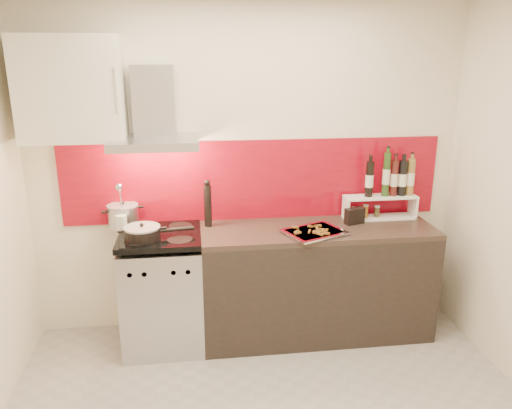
{
  "coord_description": "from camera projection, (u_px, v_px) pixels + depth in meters",
  "views": [
    {
      "loc": [
        -0.44,
        -2.43,
        2.18
      ],
      "look_at": [
        0.0,
        0.95,
        1.15
      ],
      "focal_mm": 35.0,
      "sensor_mm": 36.0,
      "label": 1
    }
  ],
  "objects": [
    {
      "name": "baking_tray",
      "position": [
        314.0,
        232.0,
        3.7
      ],
      "size": [
        0.52,
        0.47,
        0.03
      ],
      "color": "silver",
      "rests_on": "counter"
    },
    {
      "name": "range_stove",
      "position": [
        163.0,
        291.0,
        3.82
      ],
      "size": [
        0.6,
        0.6,
        0.91
      ],
      "color": "#B7B7BA",
      "rests_on": "ground"
    },
    {
      "name": "upper_cabinet",
      "position": [
        71.0,
        89.0,
        3.44
      ],
      "size": [
        0.7,
        0.35,
        0.72
      ],
      "primitive_type": "cube",
      "color": "silver",
      "rests_on": "back_wall"
    },
    {
      "name": "caddy_box",
      "position": [
        355.0,
        216.0,
        3.91
      ],
      "size": [
        0.17,
        0.11,
        0.13
      ],
      "primitive_type": "cube",
      "rotation": [
        0.0,
        0.0,
        0.29
      ],
      "color": "black",
      "rests_on": "counter"
    },
    {
      "name": "backsplash",
      "position": [
        255.0,
        180.0,
        3.96
      ],
      "size": [
        3.0,
        0.02,
        0.64
      ],
      "primitive_type": "cube",
      "color": "maroon",
      "rests_on": "back_wall"
    },
    {
      "name": "saute_pan",
      "position": [
        143.0,
        233.0,
        3.57
      ],
      "size": [
        0.5,
        0.26,
        0.12
      ],
      "color": "black",
      "rests_on": "range_stove"
    },
    {
      "name": "utensil_jar",
      "position": [
        121.0,
        218.0,
        3.69
      ],
      "size": [
        0.08,
        0.12,
        0.39
      ],
      "color": "silver",
      "rests_on": "range_stove"
    },
    {
      "name": "stock_pot",
      "position": [
        123.0,
        216.0,
        3.81
      ],
      "size": [
        0.24,
        0.24,
        0.2
      ],
      "color": "#B7B7BA",
      "rests_on": "range_stove"
    },
    {
      "name": "range_hood",
      "position": [
        154.0,
        118.0,
        3.58
      ],
      "size": [
        0.62,
        0.5,
        0.61
      ],
      "color": "#B7B7BA",
      "rests_on": "back_wall"
    },
    {
      "name": "back_wall",
      "position": [
        249.0,
        170.0,
        3.95
      ],
      "size": [
        3.4,
        0.02,
        2.6
      ],
      "primitive_type": "cube",
      "color": "silver",
      "rests_on": "ground"
    },
    {
      "name": "step_shelf",
      "position": [
        387.0,
        190.0,
        3.99
      ],
      "size": [
        0.59,
        0.16,
        0.54
      ],
      "color": "white",
      "rests_on": "counter"
    },
    {
      "name": "pepper_mill",
      "position": [
        208.0,
        204.0,
        3.82
      ],
      "size": [
        0.06,
        0.06,
        0.37
      ],
      "color": "black",
      "rests_on": "counter"
    },
    {
      "name": "counter",
      "position": [
        316.0,
        281.0,
        3.97
      ],
      "size": [
        1.8,
        0.6,
        0.9
      ],
      "color": "black",
      "rests_on": "ground"
    }
  ]
}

